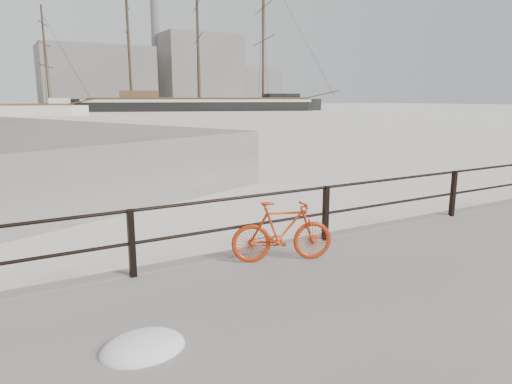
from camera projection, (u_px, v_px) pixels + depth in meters
name	position (u px, v px, depth m)	size (l,w,h in m)	color
ground	(444.00, 229.00, 10.22)	(400.00, 400.00, 0.00)	white
guardrail	(453.00, 194.00, 9.92)	(28.00, 0.10, 1.00)	black
bicycle	(282.00, 231.00, 7.16)	(1.60, 0.24, 0.97)	#AC2C0B
barque_black	(200.00, 111.00, 105.13)	(66.15, 21.65, 37.00)	black
schooner_mid	(14.00, 116.00, 75.67)	(25.40, 10.75, 18.58)	beige
industrial_west	(97.00, 77.00, 137.13)	(32.00, 18.00, 18.00)	gray
industrial_mid	(198.00, 71.00, 157.80)	(26.00, 20.00, 24.00)	gray
industrial_east	(249.00, 87.00, 174.25)	(20.00, 16.00, 14.00)	gray
smokestack	(156.00, 40.00, 153.71)	(2.80, 2.80, 44.00)	gray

